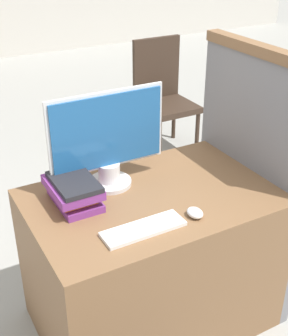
{
  "coord_description": "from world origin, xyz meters",
  "views": [
    {
      "loc": [
        -0.9,
        -1.18,
        1.84
      ],
      "look_at": [
        -0.06,
        0.33,
        0.91
      ],
      "focal_mm": 50.0,
      "sensor_mm": 36.0,
      "label": 1
    }
  ],
  "objects_px": {
    "far_chair": "(163,92)",
    "monitor": "(108,140)",
    "keyboard": "(143,229)",
    "mouse": "(195,213)",
    "book_stack": "(74,191)"
  },
  "relations": [
    {
      "from": "keyboard",
      "to": "far_chair",
      "type": "bearing_deg",
      "value": 57.04
    },
    {
      "from": "monitor",
      "to": "keyboard",
      "type": "xyz_separation_m",
      "value": [
        -0.04,
        -0.4,
        -0.22
      ]
    },
    {
      "from": "far_chair",
      "to": "book_stack",
      "type": "bearing_deg",
      "value": -149.42
    },
    {
      "from": "book_stack",
      "to": "keyboard",
      "type": "bearing_deg",
      "value": -62.95
    },
    {
      "from": "keyboard",
      "to": "book_stack",
      "type": "relative_size",
      "value": 1.23
    },
    {
      "from": "book_stack",
      "to": "far_chair",
      "type": "height_order",
      "value": "far_chair"
    },
    {
      "from": "monitor",
      "to": "keyboard",
      "type": "relative_size",
      "value": 1.6
    },
    {
      "from": "monitor",
      "to": "mouse",
      "type": "xyz_separation_m",
      "value": [
        0.2,
        -0.42,
        -0.21
      ]
    },
    {
      "from": "far_chair",
      "to": "monitor",
      "type": "bearing_deg",
      "value": -146.45
    },
    {
      "from": "monitor",
      "to": "keyboard",
      "type": "bearing_deg",
      "value": -95.6
    },
    {
      "from": "keyboard",
      "to": "mouse",
      "type": "height_order",
      "value": "mouse"
    },
    {
      "from": "monitor",
      "to": "book_stack",
      "type": "bearing_deg",
      "value": -159.53
    },
    {
      "from": "mouse",
      "to": "book_stack",
      "type": "xyz_separation_m",
      "value": [
        -0.4,
        0.34,
        0.05
      ]
    },
    {
      "from": "monitor",
      "to": "far_chair",
      "type": "height_order",
      "value": "monitor"
    },
    {
      "from": "mouse",
      "to": "far_chair",
      "type": "height_order",
      "value": "far_chair"
    }
  ]
}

